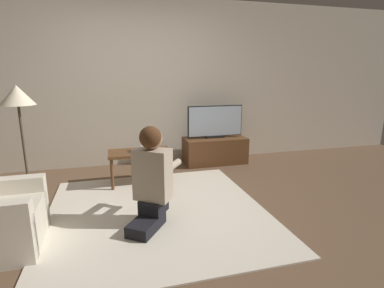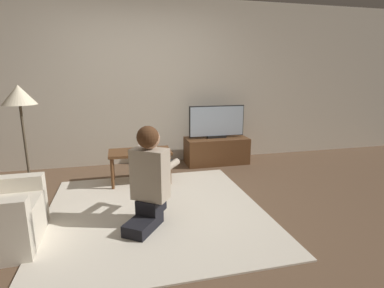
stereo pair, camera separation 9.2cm
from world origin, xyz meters
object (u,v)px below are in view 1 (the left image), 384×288
object	(u,v)px
floor_lamp	(18,104)
person_kneeling	(152,175)
tv	(215,122)
coffee_table	(140,155)
table_lamp	(149,144)

from	to	relation	value
floor_lamp	person_kneeling	xyz separation A→B (m)	(1.35, -1.08, -0.61)
tv	coffee_table	world-z (taller)	tv
tv	person_kneeling	xyz separation A→B (m)	(-1.28, -1.82, -0.18)
person_kneeling	table_lamp	world-z (taller)	person_kneeling
table_lamp	tv	bearing A→B (deg)	31.21
tv	person_kneeling	distance (m)	2.23
floor_lamp	table_lamp	distance (m)	1.57
tv	table_lamp	bearing A→B (deg)	-148.79
person_kneeling	tv	bearing A→B (deg)	-89.95
coffee_table	floor_lamp	world-z (taller)	floor_lamp
tv	floor_lamp	xyz separation A→B (m)	(-2.63, -0.74, 0.43)
floor_lamp	person_kneeling	size ratio (longest dim) A/B	1.37
person_kneeling	floor_lamp	bearing A→B (deg)	-3.56
coffee_table	table_lamp	distance (m)	0.21
tv	coffee_table	distance (m)	1.47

